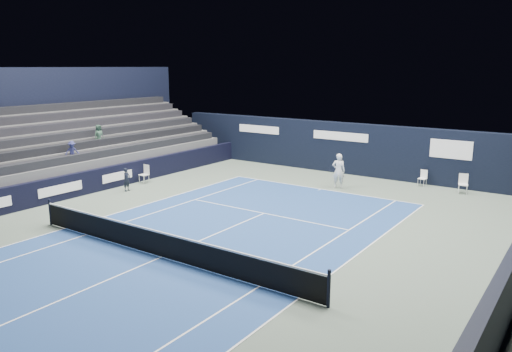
{
  "coord_description": "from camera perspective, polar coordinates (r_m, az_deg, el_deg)",
  "views": [
    {
      "loc": [
        11.93,
        -11.46,
        6.46
      ],
      "look_at": [
        -1.39,
        7.76,
        1.3
      ],
      "focal_mm": 35.0,
      "sensor_mm": 36.0,
      "label": 1
    }
  ],
  "objects": [
    {
      "name": "back_sponsor_wall",
      "position": [
        30.79,
        11.48,
        3.02
      ],
      "size": [
        26.0,
        0.63,
        3.1
      ],
      "color": "black",
      "rests_on": "ground"
    },
    {
      "name": "folding_chair_back_a",
      "position": [
        28.91,
        18.55,
        -0.09
      ],
      "size": [
        0.44,
        0.43,
        0.89
      ],
      "rotation": [
        0.0,
        0.0,
        -0.14
      ],
      "color": "white",
      "rests_on": "ground"
    },
    {
      "name": "court_markings",
      "position": [
        17.75,
        -10.79,
        -9.1
      ],
      "size": [
        11.03,
        23.83,
        0.0
      ],
      "color": "white",
      "rests_on": "court_surface"
    },
    {
      "name": "folding_chair_back_b",
      "position": [
        27.94,
        22.6,
        -0.67
      ],
      "size": [
        0.55,
        0.54,
        1.03
      ],
      "rotation": [
        0.0,
        0.0,
        0.25
      ],
      "color": "white",
      "rests_on": "ground"
    },
    {
      "name": "tennis_net",
      "position": [
        17.58,
        -10.85,
        -7.58
      ],
      "size": [
        12.9,
        0.1,
        1.1
      ],
      "color": "black",
      "rests_on": "ground"
    },
    {
      "name": "side_barrier_left",
      "position": [
        28.24,
        -15.8,
        -0.01
      ],
      "size": [
        0.33,
        22.0,
        1.2
      ],
      "color": "black",
      "rests_on": "ground"
    },
    {
      "name": "ground",
      "position": [
        19.11,
        -6.49,
        -7.4
      ],
      "size": [
        48.0,
        48.0,
        0.0
      ],
      "primitive_type": "plane",
      "color": "#536256",
      "rests_on": "ground"
    },
    {
      "name": "line_judge",
      "position": [
        27.13,
        -14.56,
        -0.4
      ],
      "size": [
        0.36,
        0.49,
        1.23
      ],
      "primitive_type": "imported",
      "rotation": [
        0.0,
        0.0,
        1.72
      ],
      "color": "black",
      "rests_on": "ground"
    },
    {
      "name": "line_judge_chair",
      "position": [
        28.81,
        -12.56,
        0.38
      ],
      "size": [
        0.48,
        0.47,
        1.03
      ],
      "rotation": [
        0.0,
        0.0,
        -0.07
      ],
      "color": "white",
      "rests_on": "ground"
    },
    {
      "name": "court_surface",
      "position": [
        17.76,
        -10.79,
        -9.11
      ],
      "size": [
        10.97,
        23.77,
        0.01
      ],
      "primitive_type": "cube",
      "color": "navy",
      "rests_on": "ground"
    },
    {
      "name": "tennis_player",
      "position": [
        27.24,
        9.41,
        0.6
      ],
      "size": [
        0.81,
        0.96,
        1.89
      ],
      "color": "white",
      "rests_on": "ground"
    },
    {
      "name": "spectator_stand",
      "position": [
        31.56,
        -18.92,
        3.56
      ],
      "size": [
        6.0,
        18.0,
        6.4
      ],
      "color": "#505053",
      "rests_on": "ground"
    }
  ]
}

